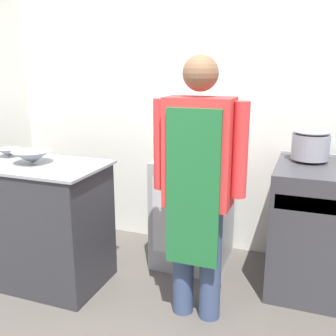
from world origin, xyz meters
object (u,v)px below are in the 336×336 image
mixing_bowl (32,157)px  stock_pot (311,144)px  stove (329,230)px  person_cook (198,179)px  fridge_unit (193,210)px

mixing_bowl → stock_pot: (1.89, 0.75, 0.09)m
stove → person_cook: person_cook is taller
fridge_unit → stock_pot: 1.07m
stock_pot → mixing_bowl: bearing=-158.3°
stock_pot → stove: bearing=-35.8°
fridge_unit → person_cook: (0.24, -0.73, 0.50)m
stove → fridge_unit: size_ratio=1.06×
fridge_unit → mixing_bowl: (-1.02, -0.71, 0.53)m
stove → mixing_bowl: size_ratio=3.35×
stove → mixing_bowl: (-2.07, -0.62, 0.51)m
mixing_bowl → stock_pot: 2.03m
stove → mixing_bowl: mixing_bowl is taller
person_cook → mixing_bowl: person_cook is taller
mixing_bowl → stock_pot: size_ratio=1.06×
mixing_bowl → person_cook: bearing=-1.0°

